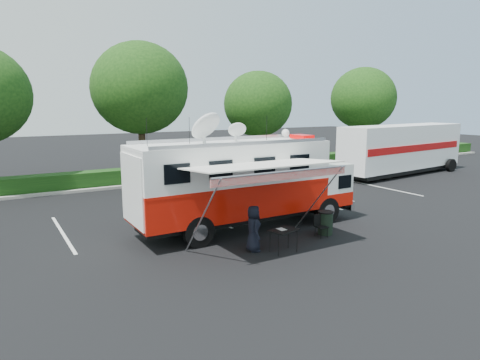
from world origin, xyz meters
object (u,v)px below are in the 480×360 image
(command_truck, at_px, (245,182))
(folding_table, at_px, (284,231))
(trash_bin, at_px, (325,223))
(semi_trailer, at_px, (402,149))

(command_truck, distance_m, folding_table, 3.29)
(command_truck, xyz_separation_m, trash_bin, (2.27, -2.24, -1.46))
(trash_bin, bearing_deg, folding_table, -162.51)
(command_truck, height_order, semi_trailer, command_truck)
(folding_table, bearing_deg, trash_bin, 17.49)
(folding_table, bearing_deg, command_truck, 83.91)
(command_truck, bearing_deg, semi_trailer, 19.40)
(command_truck, xyz_separation_m, folding_table, (-0.33, -3.06, -1.17))
(trash_bin, bearing_deg, command_truck, 135.38)
(folding_table, xyz_separation_m, trash_bin, (2.60, 0.82, -0.29))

